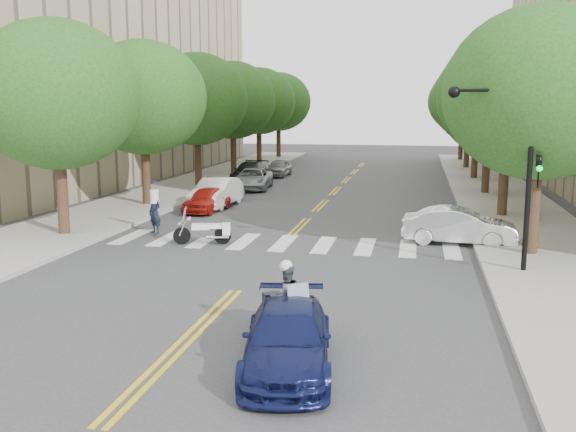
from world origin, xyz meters
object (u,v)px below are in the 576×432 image
(motorcycle_parked, at_px, (207,231))
(sedan_blue, at_px, (287,339))
(convertible, at_px, (459,226))
(motorcycle_police, at_px, (285,302))
(officer_standing, at_px, (155,212))

(motorcycle_parked, height_order, sedan_blue, motorcycle_parked)
(motorcycle_parked, xyz_separation_m, sedan_blue, (5.27, -10.79, 0.12))
(convertible, bearing_deg, sedan_blue, 166.93)
(motorcycle_police, distance_m, sedan_blue, 1.79)
(motorcycle_police, xyz_separation_m, sedan_blue, (0.40, -1.73, -0.19))
(motorcycle_parked, xyz_separation_m, officer_standing, (-2.75, 1.56, 0.37))
(motorcycle_police, height_order, officer_standing, motorcycle_police)
(motorcycle_police, bearing_deg, officer_standing, -87.94)
(officer_standing, xyz_separation_m, convertible, (12.03, 0.34, -0.18))
(convertible, bearing_deg, motorcycle_police, 162.53)
(motorcycle_parked, relative_size, sedan_blue, 0.52)
(convertible, height_order, sedan_blue, convertible)
(officer_standing, bearing_deg, motorcycle_parked, 0.21)
(motorcycle_police, distance_m, motorcycle_parked, 10.29)
(motorcycle_parked, relative_size, officer_standing, 1.25)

